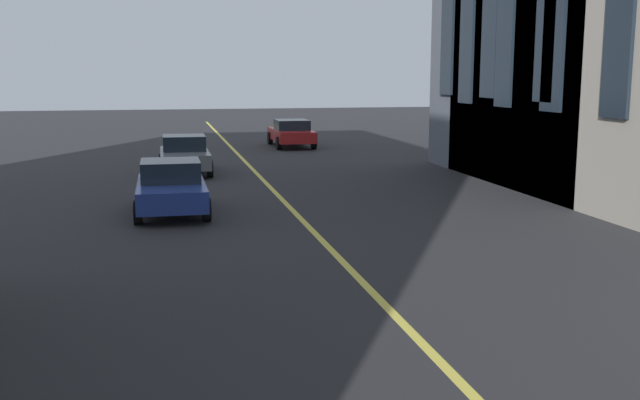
# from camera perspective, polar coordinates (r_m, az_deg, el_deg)

# --- Properties ---
(lane_centre_line) EXTENTS (80.00, 0.16, 0.01)m
(lane_centre_line) POSITION_cam_1_polar(r_m,az_deg,el_deg) (17.76, -0.73, -2.22)
(lane_centre_line) COLOR #D8C64C
(lane_centre_line) RESTS_ON ground_plane
(car_grey_mid) EXTENTS (3.90, 1.89, 1.40)m
(car_grey_mid) POSITION_cam_1_polar(r_m,az_deg,el_deg) (27.97, -10.41, 3.48)
(car_grey_mid) COLOR slate
(car_grey_mid) RESTS_ON ground_plane
(car_blue_oncoming) EXTENTS (3.90, 1.89, 1.40)m
(car_blue_oncoming) POSITION_cam_1_polar(r_m,az_deg,el_deg) (20.03, -11.41, 0.98)
(car_blue_oncoming) COLOR navy
(car_blue_oncoming) RESTS_ON ground_plane
(car_red_parked_a) EXTENTS (4.40, 1.95, 1.37)m
(car_red_parked_a) POSITION_cam_1_polar(r_m,az_deg,el_deg) (37.48, -2.23, 5.21)
(car_red_parked_a) COLOR #B21E1E
(car_red_parked_a) RESTS_ON ground_plane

